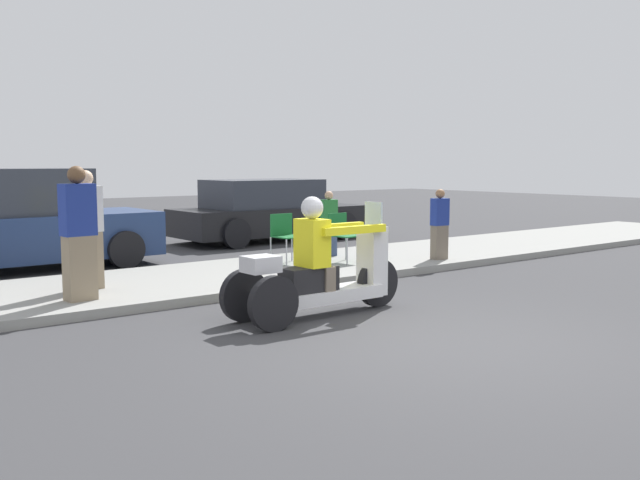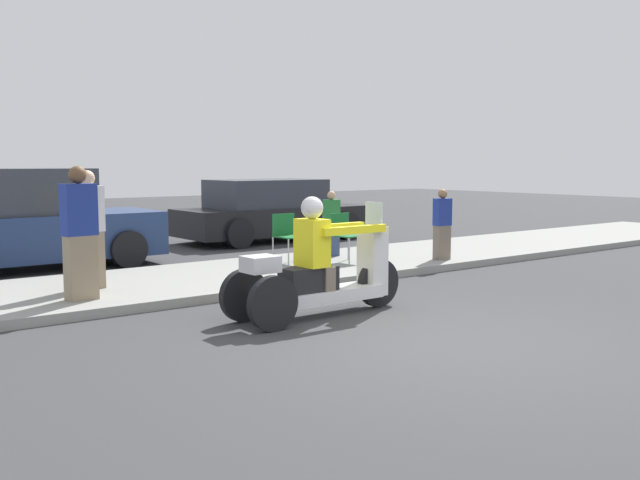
{
  "view_description": "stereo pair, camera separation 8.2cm",
  "coord_description": "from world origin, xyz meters",
  "px_view_note": "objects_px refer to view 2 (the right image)",
  "views": [
    {
      "loc": [
        -5.21,
        -4.7,
        1.8
      ],
      "look_at": [
        -0.14,
        1.75,
        0.9
      ],
      "focal_mm": 40.0,
      "sensor_mm": 36.0,
      "label": 1
    },
    {
      "loc": [
        -5.14,
        -4.75,
        1.8
      ],
      "look_at": [
        -0.14,
        1.75,
        0.9
      ],
      "focal_mm": 40.0,
      "sensor_mm": 36.0,
      "label": 2
    }
  ],
  "objects_px": {
    "folding_chair_curbside": "(288,233)",
    "folding_chair_set_back": "(345,232)",
    "spectator_far_back": "(89,232)",
    "parked_car_lot_left": "(23,223)",
    "motorcycle_trike": "(320,274)",
    "spectator_end_of_line": "(80,236)",
    "spectator_mid_group": "(331,225)",
    "spectator_with_child": "(442,226)",
    "parked_car_lot_center": "(272,212)"
  },
  "relations": [
    {
      "from": "folding_chair_curbside",
      "to": "folding_chair_set_back",
      "type": "bearing_deg",
      "value": -28.99
    },
    {
      "from": "folding_chair_set_back",
      "to": "folding_chair_curbside",
      "type": "bearing_deg",
      "value": 151.01
    },
    {
      "from": "spectator_far_back",
      "to": "parked_car_lot_left",
      "type": "relative_size",
      "value": 0.36
    },
    {
      "from": "motorcycle_trike",
      "to": "spectator_end_of_line",
      "type": "xyz_separation_m",
      "value": [
        -2.07,
        2.09,
        0.4
      ]
    },
    {
      "from": "spectator_far_back",
      "to": "spectator_mid_group",
      "type": "bearing_deg",
      "value": 8.2
    },
    {
      "from": "motorcycle_trike",
      "to": "spectator_with_child",
      "type": "height_order",
      "value": "motorcycle_trike"
    },
    {
      "from": "parked_car_lot_left",
      "to": "spectator_with_child",
      "type": "bearing_deg",
      "value": -34.41
    },
    {
      "from": "motorcycle_trike",
      "to": "parked_car_lot_center",
      "type": "distance_m",
      "value": 8.17
    },
    {
      "from": "spectator_with_child",
      "to": "parked_car_lot_left",
      "type": "xyz_separation_m",
      "value": [
        -5.85,
        4.01,
        0.08
      ]
    },
    {
      "from": "spectator_far_back",
      "to": "parked_car_lot_center",
      "type": "distance_m",
      "value": 7.21
    },
    {
      "from": "parked_car_lot_left",
      "to": "spectator_end_of_line",
      "type": "bearing_deg",
      "value": -95.4
    },
    {
      "from": "folding_chair_curbside",
      "to": "folding_chair_set_back",
      "type": "relative_size",
      "value": 1.0
    },
    {
      "from": "motorcycle_trike",
      "to": "folding_chair_set_back",
      "type": "bearing_deg",
      "value": 46.04
    },
    {
      "from": "spectator_end_of_line",
      "to": "parked_car_lot_center",
      "type": "xyz_separation_m",
      "value": [
        6.13,
        5.0,
        -0.24
      ]
    },
    {
      "from": "spectator_mid_group",
      "to": "spectator_with_child",
      "type": "height_order",
      "value": "spectator_with_child"
    },
    {
      "from": "spectator_with_child",
      "to": "folding_chair_set_back",
      "type": "distance_m",
      "value": 1.72
    },
    {
      "from": "folding_chair_set_back",
      "to": "spectator_mid_group",
      "type": "bearing_deg",
      "value": 68.05
    },
    {
      "from": "motorcycle_trike",
      "to": "folding_chair_curbside",
      "type": "distance_m",
      "value": 3.65
    },
    {
      "from": "spectator_with_child",
      "to": "folding_chair_curbside",
      "type": "height_order",
      "value": "spectator_with_child"
    },
    {
      "from": "motorcycle_trike",
      "to": "spectator_far_back",
      "type": "height_order",
      "value": "spectator_far_back"
    },
    {
      "from": "motorcycle_trike",
      "to": "parked_car_lot_left",
      "type": "xyz_separation_m",
      "value": [
        -1.71,
        5.93,
        0.28
      ]
    },
    {
      "from": "spectator_end_of_line",
      "to": "folding_chair_curbside",
      "type": "relative_size",
      "value": 1.99
    },
    {
      "from": "folding_chair_curbside",
      "to": "parked_car_lot_center",
      "type": "xyz_separation_m",
      "value": [
        2.29,
        3.9,
        0.04
      ]
    },
    {
      "from": "spectator_with_child",
      "to": "parked_car_lot_center",
      "type": "bearing_deg",
      "value": 90.91
    },
    {
      "from": "spectator_far_back",
      "to": "motorcycle_trike",
      "type": "bearing_deg",
      "value": -58.24
    },
    {
      "from": "parked_car_lot_left",
      "to": "parked_car_lot_center",
      "type": "height_order",
      "value": "parked_car_lot_left"
    },
    {
      "from": "parked_car_lot_center",
      "to": "motorcycle_trike",
      "type": "bearing_deg",
      "value": -119.83
    },
    {
      "from": "folding_chair_set_back",
      "to": "motorcycle_trike",
      "type": "bearing_deg",
      "value": -133.96
    },
    {
      "from": "spectator_far_back",
      "to": "spectator_end_of_line",
      "type": "relative_size",
      "value": 0.96
    },
    {
      "from": "spectator_with_child",
      "to": "folding_chair_curbside",
      "type": "bearing_deg",
      "value": 151.8
    },
    {
      "from": "spectator_with_child",
      "to": "parked_car_lot_center",
      "type": "xyz_separation_m",
      "value": [
        -0.08,
        5.17,
        -0.04
      ]
    },
    {
      "from": "parked_car_lot_left",
      "to": "parked_car_lot_center",
      "type": "bearing_deg",
      "value": 11.36
    },
    {
      "from": "spectator_far_back",
      "to": "parked_car_lot_center",
      "type": "xyz_separation_m",
      "value": [
        5.78,
        4.31,
        -0.21
      ]
    },
    {
      "from": "motorcycle_trike",
      "to": "parked_car_lot_center",
      "type": "height_order",
      "value": "same"
    },
    {
      "from": "spectator_with_child",
      "to": "folding_chair_set_back",
      "type": "relative_size",
      "value": 1.49
    },
    {
      "from": "spectator_far_back",
      "to": "spectator_mid_group",
      "type": "xyz_separation_m",
      "value": [
        4.63,
        0.67,
        -0.2
      ]
    },
    {
      "from": "spectator_mid_group",
      "to": "folding_chair_curbside",
      "type": "relative_size",
      "value": 1.42
    },
    {
      "from": "spectator_with_child",
      "to": "spectator_end_of_line",
      "type": "relative_size",
      "value": 0.75
    },
    {
      "from": "parked_car_lot_left",
      "to": "parked_car_lot_center",
      "type": "xyz_separation_m",
      "value": [
        5.77,
        1.16,
        -0.12
      ]
    },
    {
      "from": "spectator_with_child",
      "to": "spectator_mid_group",
      "type": "bearing_deg",
      "value": 128.88
    },
    {
      "from": "parked_car_lot_left",
      "to": "motorcycle_trike",
      "type": "bearing_deg",
      "value": -73.91
    },
    {
      "from": "spectator_mid_group",
      "to": "folding_chair_curbside",
      "type": "xyz_separation_m",
      "value": [
        -1.14,
        -0.26,
        -0.06
      ]
    },
    {
      "from": "spectator_mid_group",
      "to": "spectator_end_of_line",
      "type": "xyz_separation_m",
      "value": [
        -4.98,
        -1.35,
        0.23
      ]
    },
    {
      "from": "spectator_far_back",
      "to": "parked_car_lot_left",
      "type": "height_order",
      "value": "same"
    },
    {
      "from": "parked_car_lot_left",
      "to": "parked_car_lot_center",
      "type": "distance_m",
      "value": 5.89
    },
    {
      "from": "spectator_far_back",
      "to": "folding_chair_set_back",
      "type": "relative_size",
      "value": 1.92
    },
    {
      "from": "parked_car_lot_left",
      "to": "parked_car_lot_center",
      "type": "relative_size",
      "value": 0.96
    },
    {
      "from": "motorcycle_trike",
      "to": "spectator_mid_group",
      "type": "bearing_deg",
      "value": 49.77
    },
    {
      "from": "spectator_far_back",
      "to": "spectator_mid_group",
      "type": "relative_size",
      "value": 1.35
    },
    {
      "from": "spectator_end_of_line",
      "to": "parked_car_lot_center",
      "type": "distance_m",
      "value": 7.92
    }
  ]
}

